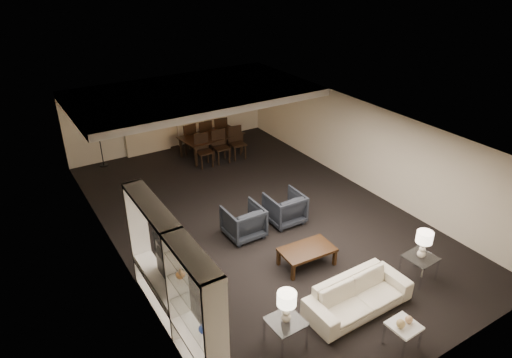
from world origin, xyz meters
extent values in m
plane|color=black|center=(0.00, 0.00, 0.00)|extent=(11.00, 11.00, 0.00)
cube|color=silver|center=(0.00, 0.00, 2.50)|extent=(7.00, 11.00, 0.02)
cube|color=beige|center=(0.00, 5.50, 1.25)|extent=(7.00, 0.02, 2.50)
cube|color=beige|center=(0.00, -5.50, 1.25)|extent=(7.00, 0.02, 2.50)
cube|color=beige|center=(-3.50, 0.00, 1.25)|extent=(0.02, 11.00, 2.50)
cube|color=beige|center=(3.50, 0.00, 1.25)|extent=(0.02, 11.00, 2.50)
cube|color=silver|center=(0.00, 3.50, 2.40)|extent=(7.00, 4.00, 0.20)
cube|color=beige|center=(-0.90, 5.42, 1.20)|extent=(1.50, 0.12, 2.40)
cube|color=silver|center=(0.70, 5.47, 1.05)|extent=(0.90, 0.05, 2.10)
cube|color=#142D38|center=(2.10, 5.46, 1.55)|extent=(0.95, 0.04, 0.65)
cylinder|color=#D8591E|center=(0.30, 3.50, 1.92)|extent=(0.52, 0.52, 0.24)
imported|color=beige|center=(-0.11, -3.87, 0.31)|extent=(2.16, 0.87, 0.63)
imported|color=black|center=(-0.71, -0.57, 0.40)|extent=(0.85, 0.88, 0.80)
imported|color=black|center=(0.49, -0.57, 0.40)|extent=(0.87, 0.90, 0.80)
sphere|color=tan|center=(-0.21, -4.97, 0.57)|extent=(0.16, 0.16, 0.16)
sphere|color=tan|center=(-0.01, -4.97, 0.56)|extent=(0.14, 0.14, 0.14)
imported|color=black|center=(-3.28, -2.10, 1.06)|extent=(1.08, 0.14, 0.62)
imported|color=#2744AB|center=(-3.31, -3.83, 1.15)|extent=(0.17, 0.17, 0.17)
imported|color=#B6773C|center=(-3.31, -3.05, 1.64)|extent=(0.16, 0.16, 0.16)
cube|color=black|center=(-2.90, -0.65, 0.48)|extent=(0.12, 0.12, 0.96)
imported|color=black|center=(0.83, 4.09, 0.35)|extent=(2.13, 1.35, 0.71)
camera|label=1|loc=(-5.32, -8.55, 6.27)|focal=32.00mm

